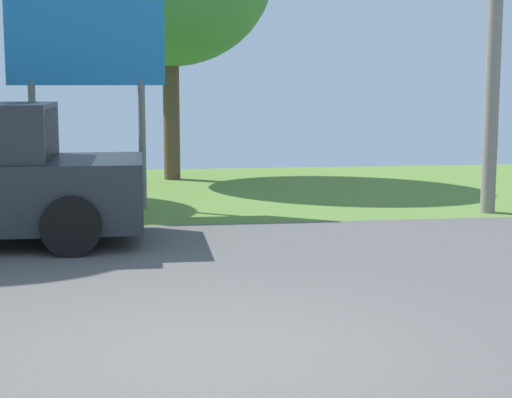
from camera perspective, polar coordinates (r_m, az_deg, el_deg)
ground_plane at (r=9.75m, az=-3.97°, el=-5.12°), size 40.00×22.00×0.20m
roadside_billboard at (r=14.26m, az=-11.58°, el=9.45°), size 2.60×0.12×3.50m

